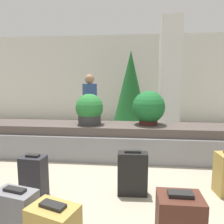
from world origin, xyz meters
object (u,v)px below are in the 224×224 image
object	(u,v)px
pillar	(169,78)
traveler_0	(90,101)
suitcase_5	(16,214)
decorated_tree	(131,88)
suitcase_0	(132,173)
potted_plant_1	(149,108)
suitcase_6	(34,177)
potted_plant_0	(89,110)

from	to	relation	value
pillar	traveler_0	distance (m)	2.26
traveler_0	suitcase_5	bearing A→B (deg)	-131.67
traveler_0	decorated_tree	distance (m)	1.76
suitcase_0	potted_plant_1	size ratio (longest dim) A/B	0.91
suitcase_6	suitcase_5	bearing A→B (deg)	-71.36
suitcase_5	traveler_0	size ratio (longest dim) A/B	0.30
suitcase_5	potted_plant_0	bearing A→B (deg)	97.24
suitcase_5	potted_plant_0	world-z (taller)	potted_plant_0
pillar	potted_plant_1	size ratio (longest dim) A/B	4.74
pillar	suitcase_0	world-z (taller)	pillar
suitcase_5	traveler_0	distance (m)	3.73
suitcase_6	potted_plant_1	bearing A→B (deg)	53.02
traveler_0	decorated_tree	bearing A→B (deg)	12.37
potted_plant_0	potted_plant_1	bearing A→B (deg)	4.75
suitcase_5	decorated_tree	bearing A→B (deg)	91.65
suitcase_0	suitcase_6	bearing A→B (deg)	-173.49
suitcase_5	suitcase_6	xyz separation A→B (m)	(-0.18, 0.75, 0.03)
suitcase_0	traveler_0	world-z (taller)	traveler_0
suitcase_0	potted_plant_1	distance (m)	1.72
suitcase_6	potted_plant_0	distance (m)	1.82
potted_plant_1	suitcase_6	bearing A→B (deg)	-132.17
suitcase_0	suitcase_6	distance (m)	1.30
traveler_0	pillar	bearing A→B (deg)	-24.31
suitcase_5	decorated_tree	xyz separation A→B (m)	(0.99, 5.06, 1.07)
pillar	suitcase_6	distance (m)	4.41
decorated_tree	suitcase_6	bearing A→B (deg)	-105.13
pillar	potted_plant_0	distance (m)	2.73
suitcase_5	suitcase_6	world-z (taller)	suitcase_6
pillar	decorated_tree	xyz separation A→B (m)	(-1.07, 0.75, -0.29)
pillar	decorated_tree	distance (m)	1.33
pillar	suitcase_0	xyz separation A→B (m)	(-0.95, -3.37, -1.31)
traveler_0	suitcase_6	bearing A→B (deg)	-135.11
suitcase_0	traveler_0	xyz separation A→B (m)	(-1.13, 2.71, 0.71)
pillar	suitcase_5	world-z (taller)	pillar
pillar	potted_plant_1	world-z (taller)	pillar
pillar	potted_plant_0	bearing A→B (deg)	-133.55
suitcase_0	traveler_0	size ratio (longest dim) A/B	0.36
suitcase_6	potted_plant_1	size ratio (longest dim) A/B	0.86
suitcase_0	potted_plant_1	xyz separation A→B (m)	(0.29, 1.55, 0.69)
suitcase_0	suitcase_5	bearing A→B (deg)	-141.71
potted_plant_1	pillar	bearing A→B (deg)	70.25
pillar	suitcase_0	distance (m)	3.74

